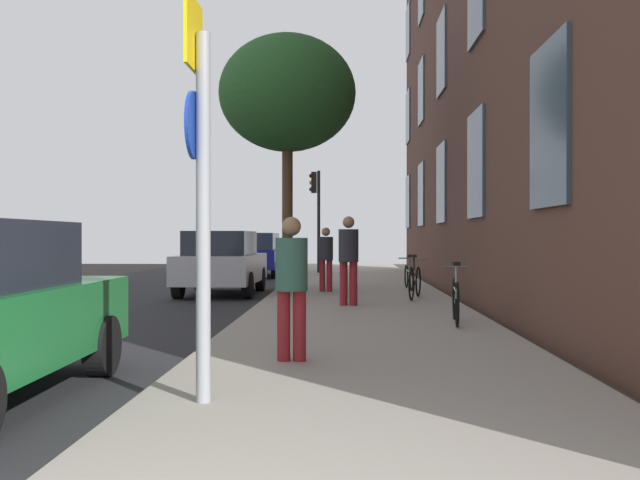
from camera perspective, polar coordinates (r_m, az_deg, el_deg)
ground_plane at (r=17.46m, az=-8.53°, el=-4.63°), size 41.80×41.80×0.00m
road_asphalt at (r=17.96m, az=-15.16°, el=-4.48°), size 7.00×38.00×0.01m
sidewalk at (r=17.16m, az=3.07°, el=-4.51°), size 4.20×38.00×0.12m
sign_post at (r=5.86m, az=-9.76°, el=5.39°), size 0.16×0.60×3.34m
traffic_light at (r=26.68m, az=-0.32°, el=3.03°), size 0.43×0.24×3.89m
tree_near at (r=17.85m, az=-2.68°, el=11.80°), size 3.42×3.42×6.42m
bicycle_0 at (r=11.27m, az=11.02°, el=-4.75°), size 0.42×1.69×0.98m
bicycle_1 at (r=15.59m, az=7.76°, el=-3.37°), size 0.56×1.66×0.97m
bicycle_2 at (r=18.28m, az=7.27°, el=-2.92°), size 0.42×1.64×0.91m
pedestrian_0 at (r=7.69m, az=-2.34°, el=-3.17°), size 0.50×0.50×1.59m
pedestrian_1 at (r=13.90m, az=2.34°, el=-1.19°), size 0.51×0.51×1.78m
pedestrian_2 at (r=17.43m, az=0.48°, el=-1.23°), size 0.51×0.51×1.60m
car_1 at (r=18.03m, az=-8.03°, el=-1.80°), size 1.89×3.92×1.62m
car_2 at (r=26.17m, az=-5.17°, el=-1.16°), size 1.81×4.00×1.62m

